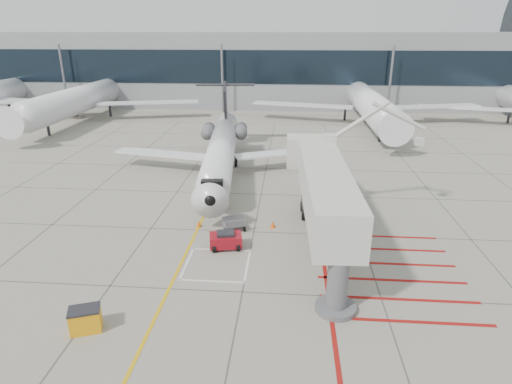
# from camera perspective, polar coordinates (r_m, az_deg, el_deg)

# --- Properties ---
(ground_plane) EXTENTS (260.00, 260.00, 0.00)m
(ground_plane) POSITION_cam_1_polar(r_m,az_deg,el_deg) (29.11, -0.96, -8.81)
(ground_plane) COLOR gray
(ground_plane) RESTS_ON ground
(regional_jet) EXTENTS (27.43, 33.15, 8.09)m
(regional_jet) POSITION_cam_1_polar(r_m,az_deg,el_deg) (42.09, -5.00, 6.50)
(regional_jet) COLOR white
(regional_jet) RESTS_ON ground_plane
(jet_bridge) EXTENTS (9.95, 19.83, 7.80)m
(jet_bridge) POSITION_cam_1_polar(r_m,az_deg,el_deg) (28.68, 9.32, -0.93)
(jet_bridge) COLOR silver
(jet_bridge) RESTS_ON ground_plane
(pushback_tug) EXTENTS (2.45, 1.79, 1.30)m
(pushback_tug) POSITION_cam_1_polar(r_m,az_deg,el_deg) (30.16, -4.07, -6.35)
(pushback_tug) COLOR maroon
(pushback_tug) RESTS_ON ground_plane
(spill_bin) EXTENTS (1.74, 1.44, 1.29)m
(spill_bin) POSITION_cam_1_polar(r_m,az_deg,el_deg) (24.20, -21.79, -15.49)
(spill_bin) COLOR orange
(spill_bin) RESTS_ON ground_plane
(baggage_cart) EXTENTS (1.99, 1.66, 1.08)m
(baggage_cart) POSITION_cam_1_polar(r_m,az_deg,el_deg) (32.70, -2.88, -4.28)
(baggage_cart) COLOR slate
(baggage_cart) RESTS_ON ground_plane
(ground_power_unit) EXTENTS (2.59, 1.58, 2.00)m
(ground_power_unit) POSITION_cam_1_polar(r_m,az_deg,el_deg) (31.74, 12.15, -4.64)
(ground_power_unit) COLOR silver
(ground_power_unit) RESTS_ON ground_plane
(cone_nose) EXTENTS (0.38, 0.38, 0.53)m
(cone_nose) POSITION_cam_1_polar(r_m,az_deg,el_deg) (33.65, -7.63, -4.20)
(cone_nose) COLOR orange
(cone_nose) RESTS_ON ground_plane
(cone_side) EXTENTS (0.38, 0.38, 0.53)m
(cone_side) POSITION_cam_1_polar(r_m,az_deg,el_deg) (33.30, 2.25, -4.30)
(cone_side) COLOR #E5510C
(cone_side) RESTS_ON ground_plane
(terminal_building) EXTENTS (180.00, 28.00, 14.00)m
(terminal_building) POSITION_cam_1_polar(r_m,az_deg,el_deg) (95.77, 9.44, 16.10)
(terminal_building) COLOR gray
(terminal_building) RESTS_ON ground_plane
(terminal_glass_band) EXTENTS (180.00, 0.10, 6.00)m
(terminal_glass_band) POSITION_cam_1_polar(r_m,az_deg,el_deg) (81.73, 10.24, 16.00)
(terminal_glass_band) COLOR black
(terminal_glass_band) RESTS_ON ground_plane
(bg_aircraft_b) EXTENTS (38.04, 42.27, 12.68)m
(bg_aircraft_b) POSITION_cam_1_polar(r_m,az_deg,el_deg) (79.69, -22.07, 13.54)
(bg_aircraft_b) COLOR silver
(bg_aircraft_b) RESTS_ON ground_plane
(bg_aircraft_c) EXTENTS (37.40, 41.55, 12.47)m
(bg_aircraft_c) POSITION_cam_1_polar(r_m,az_deg,el_deg) (72.71, 14.77, 13.70)
(bg_aircraft_c) COLOR silver
(bg_aircraft_c) RESTS_ON ground_plane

